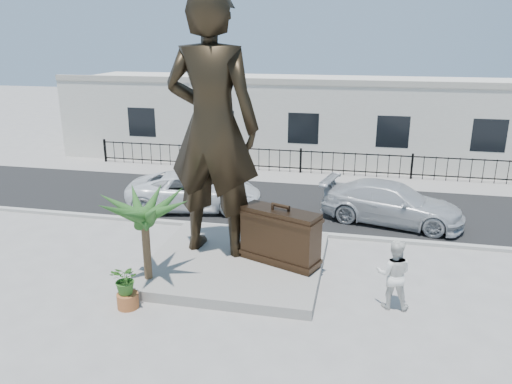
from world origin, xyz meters
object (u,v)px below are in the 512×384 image
(statue, at_px, (212,127))
(tourist, at_px, (394,274))
(suitcase, at_px, (280,236))
(car_white, at_px, (195,190))

(statue, bearing_deg, tourist, 165.76)
(statue, distance_m, suitcase, 3.82)
(statue, bearing_deg, car_white, -58.05)
(tourist, bearing_deg, car_white, -37.98)
(suitcase, xyz_separation_m, car_white, (-4.38, 4.94, -0.37))
(suitcase, bearing_deg, statue, -171.60)
(tourist, relative_size, car_white, 0.35)
(statue, height_order, tourist, statue)
(suitcase, bearing_deg, tourist, -1.75)
(suitcase, relative_size, car_white, 0.44)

